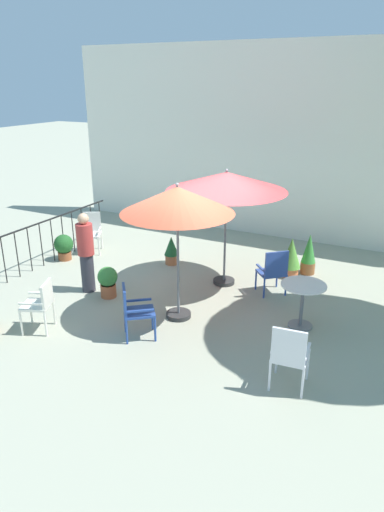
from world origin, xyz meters
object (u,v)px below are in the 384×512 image
(patio_umbrella_1, at_px, (177,201))
(patio_chair_3, at_px, (92,230))
(potted_plant_0, at_px, (309,254))
(potted_plant_5, at_px, (291,257))
(patio_chair_4, at_px, (290,353))
(standing_person, at_px, (86,252))
(patio_chair_2, at_px, (40,302))
(potted_plant_2, at_px, (108,281))
(patio_umbrella_0, at_px, (227,182))
(patio_chair_0, at_px, (274,270))
(cafe_table_0, at_px, (303,297))
(patio_chair_1, at_px, (134,309))
(potted_plant_4, at_px, (64,246))
(potted_plant_3, at_px, (171,250))

(patio_umbrella_1, bearing_deg, patio_chair_3, 149.67)
(potted_plant_0, relative_size, potted_plant_5, 1.04)
(patio_chair_4, height_order, standing_person, standing_person)
(patio_chair_2, relative_size, standing_person, 0.55)
(potted_plant_2, distance_m, potted_plant_5, 3.85)
(patio_umbrella_0, bearing_deg, patio_chair_0, -3.50)
(patio_chair_3, relative_size, potted_plant_5, 1.11)
(patio_chair_0, relative_size, patio_chair_3, 0.98)
(cafe_table_0, height_order, patio_chair_1, patio_chair_1)
(patio_umbrella_0, distance_m, standing_person, 3.03)
(patio_chair_0, distance_m, potted_plant_5, 1.03)
(patio_chair_2, bearing_deg, potted_plant_0, 52.88)
(potted_plant_0, bearing_deg, patio_umbrella_0, -137.24)
(standing_person, bearing_deg, patio_chair_4, -16.42)
(patio_umbrella_1, height_order, cafe_table_0, patio_umbrella_1)
(potted_plant_2, distance_m, potted_plant_4, 2.40)
(cafe_table_0, xyz_separation_m, potted_plant_3, (-3.37, 1.52, -0.20))
(cafe_table_0, relative_size, patio_chair_3, 0.83)
(patio_chair_1, height_order, patio_chair_3, patio_chair_3)
(potted_plant_3, distance_m, potted_plant_5, 2.67)
(patio_chair_2, bearing_deg, patio_chair_1, 18.38)
(patio_chair_2, xyz_separation_m, standing_person, (-0.31, 1.59, 0.30))
(potted_plant_0, xyz_separation_m, potted_plant_3, (-2.90, -0.85, -0.10))
(patio_chair_0, distance_m, potted_plant_4, 4.93)
(potted_plant_2, relative_size, potted_plant_5, 0.72)
(standing_person, bearing_deg, patio_umbrella_0, 34.48)
(patio_umbrella_0, distance_m, patio_umbrella_1, 1.71)
(patio_umbrella_1, xyz_separation_m, potted_plant_4, (-3.71, 1.27, -1.77))
(potted_plant_0, distance_m, potted_plant_3, 3.03)
(patio_umbrella_0, xyz_separation_m, potted_plant_3, (-1.49, 0.45, -1.77))
(patio_chair_3, xyz_separation_m, potted_plant_0, (5.04, 0.97, -0.09))
(patio_chair_0, bearing_deg, patio_umbrella_1, -126.07)
(potted_plant_4, bearing_deg, patio_chair_3, 73.94)
(patio_chair_0, bearing_deg, patio_chair_2, -134.36)
(patio_umbrella_1, bearing_deg, standing_person, 175.79)
(patio_umbrella_0, bearing_deg, potted_plant_0, 42.76)
(potted_plant_3, distance_m, standing_person, 2.20)
(patio_umbrella_1, distance_m, patio_chair_3, 4.34)
(cafe_table_0, distance_m, potted_plant_0, 2.42)
(potted_plant_0, height_order, potted_plant_3, potted_plant_0)
(patio_umbrella_0, distance_m, cafe_table_0, 2.67)
(potted_plant_2, height_order, potted_plant_5, potted_plant_5)
(cafe_table_0, distance_m, patio_chair_4, 1.80)
(cafe_table_0, height_order, patio_chair_2, patio_chair_2)
(patio_chair_0, height_order, patio_chair_4, patio_chair_4)
(patio_chair_3, bearing_deg, patio_umbrella_1, -30.33)
(patio_chair_0, distance_m, patio_chair_1, 2.98)
(cafe_table_0, height_order, potted_plant_3, cafe_table_0)
(patio_umbrella_0, height_order, cafe_table_0, patio_umbrella_0)
(patio_umbrella_1, height_order, potted_plant_3, patio_umbrella_1)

